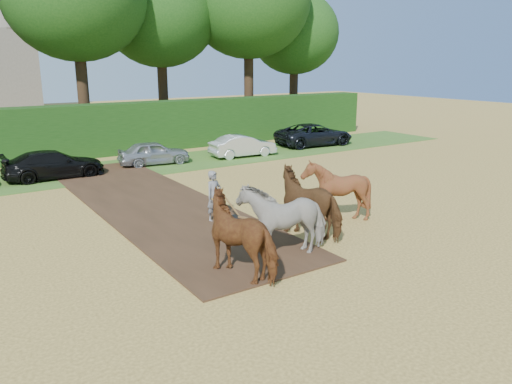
# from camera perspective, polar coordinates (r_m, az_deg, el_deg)

# --- Properties ---
(ground) EXTENTS (120.00, 120.00, 0.00)m
(ground) POSITION_cam_1_polar(r_m,az_deg,el_deg) (13.36, -6.19, -9.24)
(ground) COLOR gold
(ground) RESTS_ON ground
(earth_strip) EXTENTS (4.50, 17.00, 0.05)m
(earth_strip) POSITION_cam_1_polar(r_m,az_deg,el_deg) (19.97, -11.69, -1.23)
(earth_strip) COLOR #472D1C
(earth_strip) RESTS_ON ground
(grass_verge) EXTENTS (50.00, 5.00, 0.03)m
(grass_verge) POSITION_cam_1_polar(r_m,az_deg,el_deg) (26.07, -20.60, 1.84)
(grass_verge) COLOR #38601E
(grass_verge) RESTS_ON ground
(hedgerow) EXTENTS (46.00, 1.60, 3.00)m
(hedgerow) POSITION_cam_1_polar(r_m,az_deg,el_deg) (30.17, -22.86, 6.14)
(hedgerow) COLOR #14380F
(hedgerow) RESTS_ON ground
(plough_team) EXTENTS (7.17, 6.03, 2.15)m
(plough_team) POSITION_cam_1_polar(r_m,az_deg,el_deg) (15.18, 4.54, -1.94)
(plough_team) COLOR brown
(plough_team) RESTS_ON ground
(parked_cars) EXTENTS (35.89, 3.39, 1.46)m
(parked_cars) POSITION_cam_1_polar(r_m,az_deg,el_deg) (26.46, -15.13, 3.92)
(parked_cars) COLOR silver
(parked_cars) RESTS_ON ground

